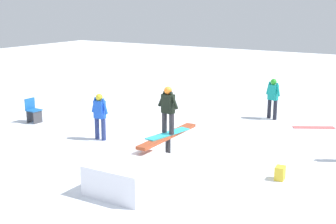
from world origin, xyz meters
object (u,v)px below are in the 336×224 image
object	(u,v)px
bystander_teal	(273,97)
folding_chair	(33,111)
backpack_on_snow	(280,173)
main_rider_on_rail	(168,112)
loose_snowboard_coral	(314,127)
rail_feature	(168,139)
bystander_blue	(100,114)

from	to	relation	value
bystander_teal	folding_chair	distance (m)	8.82
folding_chair	backpack_on_snow	world-z (taller)	folding_chair
main_rider_on_rail	backpack_on_snow	distance (m)	3.21
loose_snowboard_coral	backpack_on_snow	bearing A→B (deg)	66.48
rail_feature	bystander_teal	distance (m)	6.54
loose_snowboard_coral	main_rider_on_rail	bearing A→B (deg)	40.05
loose_snowboard_coral	folding_chair	size ratio (longest dim) A/B	1.62
bystander_blue	folding_chair	world-z (taller)	bystander_blue
rail_feature	main_rider_on_rail	world-z (taller)	main_rider_on_rail
bystander_blue	folding_chair	size ratio (longest dim) A/B	1.69
rail_feature	backpack_on_snow	world-z (taller)	rail_feature
bystander_teal	backpack_on_snow	bearing A→B (deg)	129.71
main_rider_on_rail	bystander_teal	distance (m)	6.57
rail_feature	loose_snowboard_coral	bearing A→B (deg)	-21.23
loose_snowboard_coral	folding_chair	distance (m)	10.03
loose_snowboard_coral	backpack_on_snow	xyz separation A→B (m)	(-5.35, -0.58, 0.16)
bystander_blue	bystander_teal	xyz separation A→B (m)	(5.46, -3.75, 0.02)
rail_feature	folding_chair	size ratio (longest dim) A/B	2.96
loose_snowboard_coral	backpack_on_snow	world-z (taller)	backpack_on_snow
main_rider_on_rail	backpack_on_snow	world-z (taller)	main_rider_on_rail
bystander_teal	backpack_on_snow	size ratio (longest dim) A/B	4.48
bystander_blue	folding_chair	xyz separation A→B (m)	(0.40, 3.47, -0.42)
loose_snowboard_coral	bystander_blue	bearing A→B (deg)	13.04
bystander_teal	bystander_blue	bearing A→B (deg)	74.00
rail_feature	bystander_teal	bearing A→B (deg)	-5.86
bystander_teal	main_rider_on_rail	bearing A→B (deg)	103.54
bystander_teal	loose_snowboard_coral	bearing A→B (deg)	-176.51
main_rider_on_rail	bystander_blue	bearing A→B (deg)	81.31
bystander_teal	loose_snowboard_coral	size ratio (longest dim) A/B	1.07
folding_chair	bystander_teal	bearing A→B (deg)	-53.54
rail_feature	loose_snowboard_coral	size ratio (longest dim) A/B	1.82
folding_chair	rail_feature	bearing A→B (deg)	-100.90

